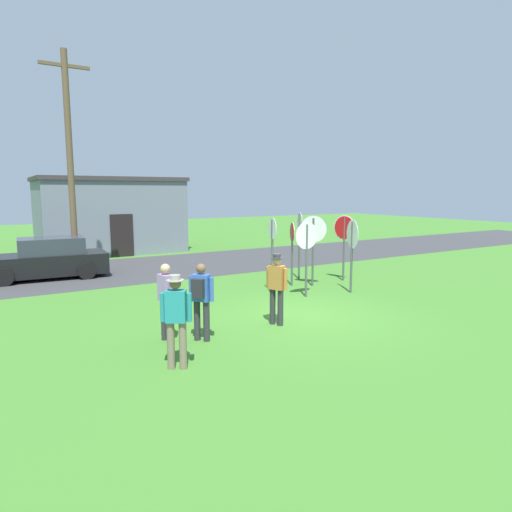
{
  "coord_description": "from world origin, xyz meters",
  "views": [
    {
      "loc": [
        -6.68,
        -8.99,
        3.2
      ],
      "look_at": [
        0.11,
        2.21,
        1.3
      ],
      "focal_mm": 31.28,
      "sensor_mm": 36.0,
      "label": 1
    }
  ],
  "objects_px": {
    "stop_sign_center_cluster": "(352,243)",
    "person_in_teal": "(166,298)",
    "person_near_signs": "(201,296)",
    "stop_sign_leaning_right": "(307,246)",
    "stop_sign_nearest": "(292,243)",
    "utility_pole": "(70,160)",
    "stop_sign_leaning_left": "(344,236)",
    "stop_sign_rear_right": "(313,238)",
    "stop_sign_far_back": "(272,243)",
    "person_in_blue": "(176,316)",
    "stop_sign_tallest": "(299,234)",
    "parked_car_on_street": "(47,260)",
    "person_holding_notes": "(277,285)"
  },
  "relations": [
    {
      "from": "utility_pole",
      "to": "stop_sign_nearest",
      "type": "height_order",
      "value": "utility_pole"
    },
    {
      "from": "person_in_teal",
      "to": "stop_sign_center_cluster",
      "type": "bearing_deg",
      "value": 11.98
    },
    {
      "from": "utility_pole",
      "to": "person_in_teal",
      "type": "xyz_separation_m",
      "value": [
        0.24,
        -9.68,
        -3.46
      ]
    },
    {
      "from": "stop_sign_leaning_left",
      "to": "stop_sign_rear_right",
      "type": "distance_m",
      "value": 1.54
    },
    {
      "from": "person_in_teal",
      "to": "stop_sign_nearest",
      "type": "bearing_deg",
      "value": 29.92
    },
    {
      "from": "parked_car_on_street",
      "to": "stop_sign_center_cluster",
      "type": "distance_m",
      "value": 11.1
    },
    {
      "from": "stop_sign_center_cluster",
      "to": "utility_pole",
      "type": "bearing_deg",
      "value": 129.72
    },
    {
      "from": "stop_sign_rear_right",
      "to": "person_holding_notes",
      "type": "bearing_deg",
      "value": -138.95
    },
    {
      "from": "parked_car_on_street",
      "to": "stop_sign_far_back",
      "type": "distance_m",
      "value": 8.73
    },
    {
      "from": "stop_sign_leaning_left",
      "to": "stop_sign_rear_right",
      "type": "relative_size",
      "value": 0.99
    },
    {
      "from": "stop_sign_tallest",
      "to": "person_in_blue",
      "type": "xyz_separation_m",
      "value": [
        -6.93,
        -5.61,
        -0.7
      ]
    },
    {
      "from": "parked_car_on_street",
      "to": "stop_sign_leaning_right",
      "type": "relative_size",
      "value": 1.92
    },
    {
      "from": "utility_pole",
      "to": "person_holding_notes",
      "type": "distance_m",
      "value": 10.89
    },
    {
      "from": "person_in_teal",
      "to": "person_holding_notes",
      "type": "relative_size",
      "value": 0.97
    },
    {
      "from": "stop_sign_rear_right",
      "to": "person_in_teal",
      "type": "height_order",
      "value": "stop_sign_rear_right"
    },
    {
      "from": "stop_sign_tallest",
      "to": "person_in_teal",
      "type": "distance_m",
      "value": 7.74
    },
    {
      "from": "stop_sign_tallest",
      "to": "stop_sign_rear_right",
      "type": "distance_m",
      "value": 1.24
    },
    {
      "from": "stop_sign_nearest",
      "to": "person_near_signs",
      "type": "xyz_separation_m",
      "value": [
        -5.0,
        -3.63,
        -0.49
      ]
    },
    {
      "from": "person_near_signs",
      "to": "stop_sign_leaning_right",
      "type": "bearing_deg",
      "value": 25.22
    },
    {
      "from": "utility_pole",
      "to": "person_near_signs",
      "type": "distance_m",
      "value": 10.66
    },
    {
      "from": "stop_sign_far_back",
      "to": "person_in_teal",
      "type": "relative_size",
      "value": 1.42
    },
    {
      "from": "parked_car_on_street",
      "to": "person_in_teal",
      "type": "xyz_separation_m",
      "value": [
        1.35,
        -9.06,
        0.26
      ]
    },
    {
      "from": "stop_sign_center_cluster",
      "to": "person_in_teal",
      "type": "bearing_deg",
      "value": -168.02
    },
    {
      "from": "parked_car_on_street",
      "to": "person_holding_notes",
      "type": "xyz_separation_m",
      "value": [
        4.03,
        -9.3,
        0.3
      ]
    },
    {
      "from": "person_in_blue",
      "to": "person_holding_notes",
      "type": "distance_m",
      "value": 3.32
    },
    {
      "from": "stop_sign_nearest",
      "to": "person_in_teal",
      "type": "distance_m",
      "value": 6.53
    },
    {
      "from": "stop_sign_leaning_right",
      "to": "person_in_teal",
      "type": "bearing_deg",
      "value": -161.4
    },
    {
      "from": "utility_pole",
      "to": "stop_sign_center_cluster",
      "type": "xyz_separation_m",
      "value": [
        6.87,
        -8.27,
        -2.8
      ]
    },
    {
      "from": "stop_sign_leaning_right",
      "to": "stop_sign_nearest",
      "type": "xyz_separation_m",
      "value": [
        0.58,
        1.54,
        -0.11
      ]
    },
    {
      "from": "stop_sign_far_back",
      "to": "stop_sign_leaning_left",
      "type": "relative_size",
      "value": 1.02
    },
    {
      "from": "stop_sign_far_back",
      "to": "stop_sign_rear_right",
      "type": "relative_size",
      "value": 1.01
    },
    {
      "from": "utility_pole",
      "to": "stop_sign_tallest",
      "type": "xyz_separation_m",
      "value": [
        6.79,
        -5.62,
        -2.73
      ]
    },
    {
      "from": "stop_sign_far_back",
      "to": "stop_sign_leaning_left",
      "type": "distance_m",
      "value": 3.44
    },
    {
      "from": "stop_sign_center_cluster",
      "to": "person_holding_notes",
      "type": "height_order",
      "value": "stop_sign_center_cluster"
    },
    {
      "from": "stop_sign_center_cluster",
      "to": "stop_sign_far_back",
      "type": "xyz_separation_m",
      "value": [
        -2.27,
        1.12,
        0.01
      ]
    },
    {
      "from": "person_in_blue",
      "to": "person_in_teal",
      "type": "height_order",
      "value": "person_in_blue"
    },
    {
      "from": "parked_car_on_street",
      "to": "stop_sign_leaning_right",
      "type": "distance_m",
      "value": 9.8
    },
    {
      "from": "person_near_signs",
      "to": "person_holding_notes",
      "type": "height_order",
      "value": "person_holding_notes"
    },
    {
      "from": "stop_sign_nearest",
      "to": "person_in_teal",
      "type": "bearing_deg",
      "value": -150.08
    },
    {
      "from": "parked_car_on_street",
      "to": "person_holding_notes",
      "type": "height_order",
      "value": "person_holding_notes"
    },
    {
      "from": "person_in_blue",
      "to": "stop_sign_nearest",
      "type": "bearing_deg",
      "value": 38.58
    },
    {
      "from": "stop_sign_far_back",
      "to": "person_in_blue",
      "type": "distance_m",
      "value": 6.28
    },
    {
      "from": "stop_sign_center_cluster",
      "to": "stop_sign_rear_right",
      "type": "xyz_separation_m",
      "value": [
        -0.4,
        1.46,
        0.05
      ]
    },
    {
      "from": "parked_car_on_street",
      "to": "stop_sign_far_back",
      "type": "height_order",
      "value": "stop_sign_far_back"
    },
    {
      "from": "stop_sign_tallest",
      "to": "stop_sign_leaning_left",
      "type": "bearing_deg",
      "value": -40.67
    },
    {
      "from": "parked_car_on_street",
      "to": "stop_sign_far_back",
      "type": "xyz_separation_m",
      "value": [
        5.71,
        -6.54,
        0.93
      ]
    },
    {
      "from": "utility_pole",
      "to": "person_near_signs",
      "type": "xyz_separation_m",
      "value": [
        0.87,
        -10.06,
        -3.43
      ]
    },
    {
      "from": "stop_sign_leaning_right",
      "to": "stop_sign_nearest",
      "type": "relative_size",
      "value": 1.05
    },
    {
      "from": "stop_sign_tallest",
      "to": "person_in_blue",
      "type": "relative_size",
      "value": 1.42
    },
    {
      "from": "stop_sign_center_cluster",
      "to": "stop_sign_nearest",
      "type": "distance_m",
      "value": 2.1
    }
  ]
}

